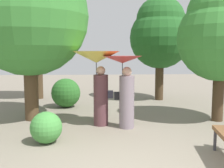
# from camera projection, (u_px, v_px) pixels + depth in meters

# --- Properties ---
(person_left) EXTENTS (1.24, 1.24, 1.98)m
(person_left) POSITION_uv_depth(u_px,v_px,m) (98.00, 70.00, 7.13)
(person_left) COLOR #563338
(person_left) RESTS_ON ground
(person_right) EXTENTS (1.00, 1.00, 1.85)m
(person_right) POSITION_uv_depth(u_px,v_px,m) (125.00, 82.00, 6.91)
(person_right) COLOR gray
(person_right) RESTS_ON ground
(tree_near_left) EXTENTS (3.33, 3.33, 5.06)m
(tree_near_left) POSITION_uv_depth(u_px,v_px,m) (28.00, 7.00, 7.50)
(tree_near_left) COLOR #4C3823
(tree_near_left) RESTS_ON ground
(tree_near_right) EXTENTS (2.39, 2.39, 3.91)m
(tree_near_right) POSITION_uv_depth(u_px,v_px,m) (221.00, 31.00, 7.48)
(tree_near_right) COLOR #42301E
(tree_near_right) RESTS_ON ground
(tree_mid_left) EXTENTS (2.27, 2.27, 4.36)m
(tree_mid_left) POSITION_uv_depth(u_px,v_px,m) (37.00, 28.00, 11.21)
(tree_mid_left) COLOR #4C3823
(tree_mid_left) RESTS_ON ground
(tree_mid_right) EXTENTS (2.47, 2.47, 4.19)m
(tree_mid_right) POSITION_uv_depth(u_px,v_px,m) (160.00, 33.00, 10.93)
(tree_mid_right) COLOR #42301E
(tree_mid_right) RESTS_ON ground
(bush_path_left) EXTENTS (0.68, 0.68, 0.68)m
(bush_path_left) POSITION_uv_depth(u_px,v_px,m) (46.00, 128.00, 5.79)
(bush_path_left) COLOR #428C3D
(bush_path_left) RESTS_ON ground
(bush_path_right) EXTENTS (1.03, 1.03, 1.03)m
(bush_path_right) POSITION_uv_depth(u_px,v_px,m) (66.00, 93.00, 9.63)
(bush_path_right) COLOR #2D6B28
(bush_path_right) RESTS_ON ground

